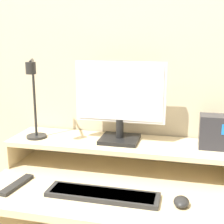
{
  "coord_description": "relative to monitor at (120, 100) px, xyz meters",
  "views": [
    {
      "loc": [
        0.3,
        -0.91,
        1.36
      ],
      "look_at": [
        0.0,
        0.33,
        1.06
      ],
      "focal_mm": 50.0,
      "sensor_mm": 36.0,
      "label": 1
    }
  ],
  "objects": [
    {
      "name": "remote_control",
      "position": [
        -0.38,
        -0.3,
        -0.33
      ],
      "size": [
        0.06,
        0.19,
        0.02
      ],
      "color": "black",
      "rests_on": "desk"
    },
    {
      "name": "monitor_shelf",
      "position": [
        -0.01,
        -0.01,
        -0.22
      ],
      "size": [
        1.05,
        0.27,
        0.14
      ],
      "color": "beige",
      "rests_on": "desk"
    },
    {
      "name": "desk_lamp",
      "position": [
        -0.38,
        -0.1,
        -0.01
      ],
      "size": [
        0.14,
        0.22,
        0.39
      ],
      "color": "black",
      "rests_on": "monitor_shelf"
    },
    {
      "name": "wall_back",
      "position": [
        -0.01,
        0.16,
        0.16
      ],
      "size": [
        6.0,
        0.05,
        2.5
      ],
      "color": "beige",
      "rests_on": "ground_plane"
    },
    {
      "name": "keyboard",
      "position": [
        -0.01,
        -0.3,
        -0.33
      ],
      "size": [
        0.45,
        0.11,
        0.02
      ],
      "color": "#282828",
      "rests_on": "desk"
    },
    {
      "name": "router_dock",
      "position": [
        0.42,
        0.0,
        -0.13
      ],
      "size": [
        0.12,
        0.1,
        0.15
      ],
      "color": "#28282D",
      "rests_on": "monitor_shelf"
    },
    {
      "name": "mouse",
      "position": [
        0.3,
        -0.29,
        -0.32
      ],
      "size": [
        0.06,
        0.08,
        0.03
      ],
      "color": "black",
      "rests_on": "desk"
    },
    {
      "name": "monitor",
      "position": [
        0.0,
        0.0,
        0.0
      ],
      "size": [
        0.42,
        0.17,
        0.37
      ],
      "color": "black",
      "rests_on": "monitor_shelf"
    }
  ]
}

